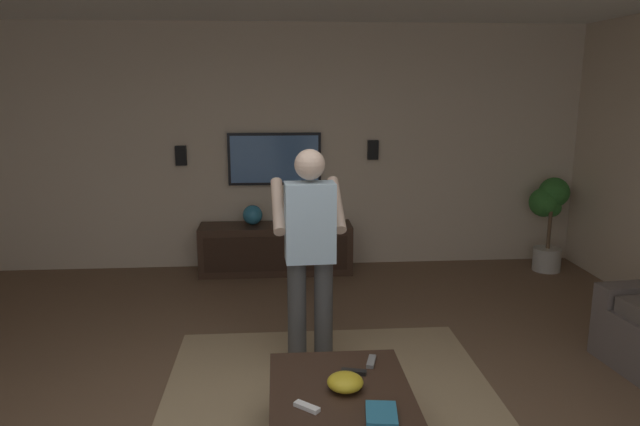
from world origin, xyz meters
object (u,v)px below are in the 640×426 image
at_px(coffee_table, 341,408).
at_px(remote_black, 354,372).
at_px(tv, 275,159).
at_px(remote_grey, 371,361).
at_px(wall_speaker_right, 181,156).
at_px(wall_speaker_left, 373,150).
at_px(person_standing, 310,245).
at_px(bowl, 345,382).
at_px(vase_round, 253,215).
at_px(book, 381,415).
at_px(remote_white, 307,407).
at_px(potted_plant_tall, 549,212).
at_px(media_console, 276,249).

xyz_separation_m(coffee_table, remote_black, (0.20, -0.10, 0.12)).
height_order(tv, remote_grey, tv).
relative_size(remote_grey, wall_speaker_right, 0.68).
bearing_deg(wall_speaker_left, remote_grey, 170.76).
height_order(tv, wall_speaker_right, tv).
relative_size(coffee_table, wall_speaker_left, 4.55).
distance_m(person_standing, wall_speaker_right, 2.84).
distance_m(bowl, remote_grey, 0.37).
bearing_deg(tv, wall_speaker_left, 90.67).
bearing_deg(vase_round, coffee_table, -169.85).
height_order(tv, book, tv).
bearing_deg(vase_round, wall_speaker_left, -81.53).
bearing_deg(remote_grey, wall_speaker_right, -137.53).
height_order(person_standing, wall_speaker_left, person_standing).
bearing_deg(bowl, remote_black, -21.57).
relative_size(remote_white, book, 0.68).
height_order(book, wall_speaker_left, wall_speaker_left).
bearing_deg(person_standing, remote_grey, -160.97).
distance_m(book, wall_speaker_right, 4.34).
xyz_separation_m(potted_plant_tall, book, (-3.62, 2.58, -0.24)).
height_order(vase_round, wall_speaker_right, wall_speaker_right).
distance_m(coffee_table, potted_plant_tall, 4.34).
xyz_separation_m(remote_grey, wall_speaker_right, (3.33, 1.63, 0.90)).
xyz_separation_m(coffee_table, media_console, (3.40, 0.36, -0.02)).
bearing_deg(wall_speaker_left, potted_plant_tall, -99.13).
bearing_deg(remote_white, remote_grey, -90.53).
bearing_deg(tv, coffee_table, 5.67).
distance_m(potted_plant_tall, wall_speaker_right, 4.23).
height_order(media_console, person_standing, person_standing).
height_order(book, vase_round, vase_round).
distance_m(remote_white, wall_speaker_right, 4.11).
height_order(media_console, tv, tv).
bearing_deg(remote_white, media_console, -47.06).
bearing_deg(remote_white, potted_plant_tall, -89.81).
height_order(remote_white, remote_black, same).
xyz_separation_m(remote_white, remote_black, (0.37, -0.30, 0.00)).
relative_size(remote_white, remote_black, 1.00).
xyz_separation_m(person_standing, remote_white, (-1.32, 0.09, -0.52)).
height_order(media_console, remote_black, media_console).
distance_m(coffee_table, book, 0.36).
bearing_deg(coffee_table, remote_white, 130.55).
bearing_deg(vase_round, remote_grey, -164.96).
height_order(bowl, book, bowl).
bearing_deg(bowl, remote_white, 129.26).
bearing_deg(wall_speaker_right, remote_grey, -153.94).
bearing_deg(wall_speaker_left, coffee_table, 168.16).
relative_size(coffee_table, book, 4.55).
distance_m(remote_white, vase_round, 3.65).
bearing_deg(book, remote_white, 80.96).
distance_m(vase_round, wall_speaker_right, 1.04).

